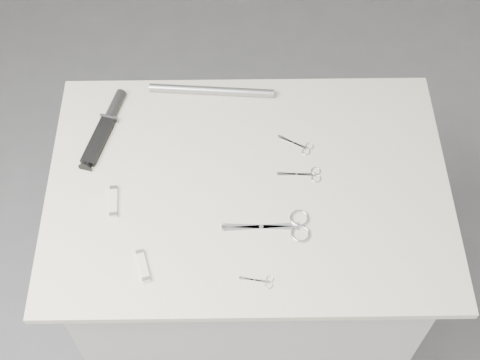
{
  "coord_description": "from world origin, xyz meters",
  "views": [
    {
      "loc": [
        -0.03,
        -0.91,
        2.3
      ],
      "look_at": [
        -0.02,
        0.01,
        0.92
      ],
      "focal_mm": 50.0,
      "sensor_mm": 36.0,
      "label": 1
    }
  ],
  "objects_px": {
    "pocket_knife_a": "(114,202)",
    "pocket_knife_b": "(143,266)",
    "plinth": "(247,269)",
    "large_shears": "(286,226)",
    "embroidery_scissors_b": "(300,146)",
    "metal_rail": "(212,91)",
    "sheathed_knife": "(106,124)",
    "embroidery_scissors_a": "(307,174)",
    "tiny_scissors": "(261,281)"
  },
  "relations": [
    {
      "from": "embroidery_scissors_a",
      "to": "pocket_knife_b",
      "type": "xyz_separation_m",
      "value": [
        -0.39,
        -0.25,
        0.0
      ]
    },
    {
      "from": "plinth",
      "to": "metal_rail",
      "type": "distance_m",
      "value": 0.58
    },
    {
      "from": "embroidery_scissors_a",
      "to": "embroidery_scissors_b",
      "type": "height_order",
      "value": "same"
    },
    {
      "from": "large_shears",
      "to": "embroidery_scissors_b",
      "type": "bearing_deg",
      "value": 78.18
    },
    {
      "from": "embroidery_scissors_b",
      "to": "pocket_knife_a",
      "type": "distance_m",
      "value": 0.49
    },
    {
      "from": "large_shears",
      "to": "metal_rail",
      "type": "distance_m",
      "value": 0.46
    },
    {
      "from": "embroidery_scissors_a",
      "to": "metal_rail",
      "type": "distance_m",
      "value": 0.36
    },
    {
      "from": "embroidery_scissors_a",
      "to": "pocket_knife_a",
      "type": "xyz_separation_m",
      "value": [
        -0.48,
        -0.08,
        0.0
      ]
    },
    {
      "from": "plinth",
      "to": "embroidery_scissors_a",
      "type": "distance_m",
      "value": 0.49
    },
    {
      "from": "embroidery_scissors_b",
      "to": "metal_rail",
      "type": "distance_m",
      "value": 0.3
    },
    {
      "from": "sheathed_knife",
      "to": "pocket_knife_b",
      "type": "relative_size",
      "value": 2.96
    },
    {
      "from": "plinth",
      "to": "sheathed_knife",
      "type": "distance_m",
      "value": 0.63
    },
    {
      "from": "large_shears",
      "to": "metal_rail",
      "type": "xyz_separation_m",
      "value": [
        -0.18,
        0.42,
        0.01
      ]
    },
    {
      "from": "tiny_scissors",
      "to": "sheathed_knife",
      "type": "bearing_deg",
      "value": 141.3
    },
    {
      "from": "sheathed_knife",
      "to": "metal_rail",
      "type": "relative_size",
      "value": 0.73
    },
    {
      "from": "plinth",
      "to": "large_shears",
      "type": "bearing_deg",
      "value": -54.32
    },
    {
      "from": "large_shears",
      "to": "pocket_knife_b",
      "type": "distance_m",
      "value": 0.35
    },
    {
      "from": "large_shears",
      "to": "metal_rail",
      "type": "relative_size",
      "value": 0.61
    },
    {
      "from": "plinth",
      "to": "tiny_scissors",
      "type": "relative_size",
      "value": 11.52
    },
    {
      "from": "embroidery_scissors_b",
      "to": "plinth",
      "type": "bearing_deg",
      "value": -109.03
    },
    {
      "from": "embroidery_scissors_b",
      "to": "pocket_knife_b",
      "type": "relative_size",
      "value": 1.11
    },
    {
      "from": "sheathed_knife",
      "to": "pocket_knife_b",
      "type": "distance_m",
      "value": 0.43
    },
    {
      "from": "embroidery_scissors_b",
      "to": "pocket_knife_b",
      "type": "bearing_deg",
      "value": -108.04
    },
    {
      "from": "tiny_scissors",
      "to": "metal_rail",
      "type": "height_order",
      "value": "metal_rail"
    },
    {
      "from": "embroidery_scissors_a",
      "to": "plinth",
      "type": "bearing_deg",
      "value": -166.87
    },
    {
      "from": "large_shears",
      "to": "embroidery_scissors_b",
      "type": "height_order",
      "value": "large_shears"
    },
    {
      "from": "pocket_knife_b",
      "to": "embroidery_scissors_a",
      "type": "bearing_deg",
      "value": -73.4
    },
    {
      "from": "pocket_knife_a",
      "to": "sheathed_knife",
      "type": "bearing_deg",
      "value": 5.47
    },
    {
      "from": "embroidery_scissors_b",
      "to": "sheathed_knife",
      "type": "height_order",
      "value": "sheathed_knife"
    },
    {
      "from": "pocket_knife_b",
      "to": "tiny_scissors",
      "type": "bearing_deg",
      "value": -114.25
    },
    {
      "from": "plinth",
      "to": "embroidery_scissors_b",
      "type": "relative_size",
      "value": 9.73
    },
    {
      "from": "embroidery_scissors_a",
      "to": "sheathed_knife",
      "type": "distance_m",
      "value": 0.54
    },
    {
      "from": "large_shears",
      "to": "pocket_knife_b",
      "type": "bearing_deg",
      "value": -163.28
    },
    {
      "from": "metal_rail",
      "to": "plinth",
      "type": "bearing_deg",
      "value": -72.48
    },
    {
      "from": "plinth",
      "to": "pocket_knife_a",
      "type": "bearing_deg",
      "value": -171.59
    },
    {
      "from": "pocket_knife_a",
      "to": "metal_rail",
      "type": "xyz_separation_m",
      "value": [
        0.23,
        0.35,
        0.01
      ]
    },
    {
      "from": "large_shears",
      "to": "tiny_scissors",
      "type": "bearing_deg",
      "value": -114.58
    },
    {
      "from": "tiny_scissors",
      "to": "pocket_knife_a",
      "type": "relative_size",
      "value": 0.89
    },
    {
      "from": "tiny_scissors",
      "to": "embroidery_scissors_a",
      "type": "bearing_deg",
      "value": 77.15
    },
    {
      "from": "pocket_knife_a",
      "to": "pocket_knife_b",
      "type": "bearing_deg",
      "value": -158.66
    },
    {
      "from": "sheathed_knife",
      "to": "embroidery_scissors_a",
      "type": "bearing_deg",
      "value": -91.67
    },
    {
      "from": "large_shears",
      "to": "pocket_knife_a",
      "type": "relative_size",
      "value": 2.35
    },
    {
      "from": "tiny_scissors",
      "to": "sheathed_knife",
      "type": "xyz_separation_m",
      "value": [
        -0.39,
        0.45,
        0.01
      ]
    },
    {
      "from": "embroidery_scissors_a",
      "to": "tiny_scissors",
      "type": "relative_size",
      "value": 1.41
    },
    {
      "from": "sheathed_knife",
      "to": "metal_rail",
      "type": "bearing_deg",
      "value": -52.37
    },
    {
      "from": "pocket_knife_a",
      "to": "pocket_knife_b",
      "type": "distance_m",
      "value": 0.19
    },
    {
      "from": "large_shears",
      "to": "embroidery_scissors_b",
      "type": "distance_m",
      "value": 0.24
    },
    {
      "from": "plinth",
      "to": "pocket_knife_b",
      "type": "bearing_deg",
      "value": -137.73
    },
    {
      "from": "metal_rail",
      "to": "embroidery_scissors_b",
      "type": "bearing_deg",
      "value": -38.39
    },
    {
      "from": "pocket_knife_a",
      "to": "metal_rail",
      "type": "relative_size",
      "value": 0.26
    }
  ]
}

